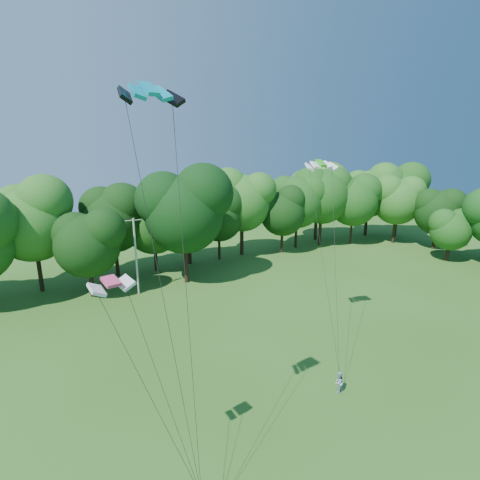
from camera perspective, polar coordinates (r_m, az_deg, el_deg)
utility_pole at (r=43.20m, az=-15.57°, el=-2.36°), size 1.76×0.29×8.80m
kite_flyer_right at (r=28.49m, az=14.80°, el=-20.19°), size 0.82×0.68×1.53m
kite_teal at (r=15.68m, az=-13.70°, el=21.49°), size 2.47×1.21×0.64m
kite_green at (r=30.49m, az=12.23°, el=11.40°), size 2.66×1.69×0.54m
kite_pink at (r=16.14m, az=-19.09°, el=-5.98°), size 1.88×1.09×0.27m
tree_back_center at (r=44.56m, az=-8.53°, el=4.87°), size 10.23×10.23×14.88m
tree_back_east at (r=65.84m, az=11.75°, el=7.75°), size 10.00×10.00×14.55m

